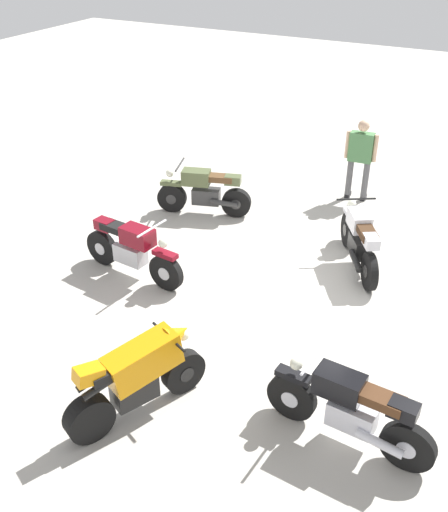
# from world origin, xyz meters

# --- Properties ---
(ground_plane) EXTENTS (40.00, 40.00, 0.00)m
(ground_plane) POSITION_xyz_m (0.00, 0.00, 0.00)
(ground_plane) COLOR #B7B2A8
(motorcycle_olive_vintage) EXTENTS (0.85, 1.91, 1.07)m
(motorcycle_olive_vintage) POSITION_xyz_m (-1.64, -2.66, 0.49)
(motorcycle_olive_vintage) COLOR black
(motorcycle_olive_vintage) RESTS_ON ground
(motorcycle_orange_sportbike) EXTENTS (1.85, 1.04, 1.14)m
(motorcycle_orange_sportbike) POSITION_xyz_m (3.60, -0.67, 0.59)
(motorcycle_orange_sportbike) COLOR black
(motorcycle_orange_sportbike) RESTS_ON ground
(motorcycle_silver_cruiser) EXTENTS (1.85, 1.18, 1.09)m
(motorcycle_silver_cruiser) POSITION_xyz_m (-1.10, 0.74, 0.52)
(motorcycle_silver_cruiser) COLOR black
(motorcycle_silver_cruiser) RESTS_ON ground
(motorcycle_maroon_cruiser) EXTENTS (0.72, 2.09, 1.09)m
(motorcycle_maroon_cruiser) POSITION_xyz_m (0.99, -2.60, 0.52)
(motorcycle_maroon_cruiser) COLOR black
(motorcycle_maroon_cruiser) RESTS_ON ground
(motorcycle_black_cruiser) EXTENTS (0.70, 2.09, 1.09)m
(motorcycle_black_cruiser) POSITION_xyz_m (2.86, 1.78, 0.52)
(motorcycle_black_cruiser) COLOR black
(motorcycle_black_cruiser) RESTS_ON ground
(person_in_green_shirt) EXTENTS (0.33, 0.68, 1.76)m
(person_in_green_shirt) POSITION_xyz_m (-3.79, -0.09, 1.02)
(person_in_green_shirt) COLOR #59595B
(person_in_green_shirt) RESTS_ON ground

